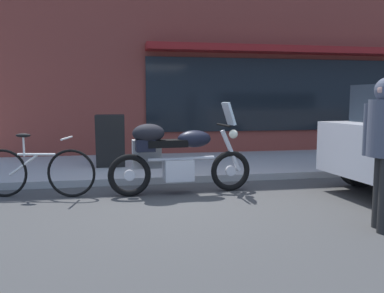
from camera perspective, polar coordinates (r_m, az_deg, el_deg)
ground_plane at (r=5.83m, az=-0.50°, el=-7.60°), size 80.00×80.00×0.00m
touring_motorcycle at (r=6.12m, az=-2.74°, el=-1.15°), size 2.22×0.62×1.40m
parked_bicycle at (r=6.35m, az=-21.15°, el=-3.29°), size 1.70×0.52×0.95m
sandwich_board_sign at (r=7.93m, az=-11.51°, el=0.75°), size 0.55×0.43×1.02m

